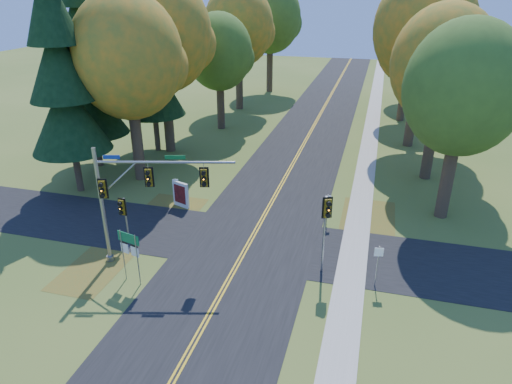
% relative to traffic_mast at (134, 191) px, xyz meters
% --- Properties ---
extents(ground, '(160.00, 160.00, 0.00)m').
position_rel_traffic_mast_xyz_m(ground, '(5.30, 1.58, -4.32)').
color(ground, '#41591F').
rests_on(ground, ground).
extents(road_main, '(8.00, 160.00, 0.02)m').
position_rel_traffic_mast_xyz_m(road_main, '(5.30, 1.58, -4.31)').
color(road_main, black).
rests_on(road_main, ground).
extents(road_cross, '(60.00, 6.00, 0.02)m').
position_rel_traffic_mast_xyz_m(road_cross, '(5.30, 3.58, -4.31)').
color(road_cross, black).
rests_on(road_cross, ground).
extents(centerline_left, '(0.10, 160.00, 0.01)m').
position_rel_traffic_mast_xyz_m(centerline_left, '(5.20, 1.58, -4.30)').
color(centerline_left, gold).
rests_on(centerline_left, road_main).
extents(centerline_right, '(0.10, 160.00, 0.01)m').
position_rel_traffic_mast_xyz_m(centerline_right, '(5.40, 1.58, -4.30)').
color(centerline_right, gold).
rests_on(centerline_right, road_main).
extents(sidewalk_east, '(1.60, 160.00, 0.06)m').
position_rel_traffic_mast_xyz_m(sidewalk_east, '(11.50, 1.58, -4.29)').
color(sidewalk_east, '#9E998E').
rests_on(sidewalk_east, ground).
extents(leaf_patch_w_near, '(4.00, 6.00, 0.00)m').
position_rel_traffic_mast_xyz_m(leaf_patch_w_near, '(-1.20, 5.58, -4.32)').
color(leaf_patch_w_near, brown).
rests_on(leaf_patch_w_near, ground).
extents(leaf_patch_e, '(3.50, 8.00, 0.00)m').
position_rel_traffic_mast_xyz_m(leaf_patch_e, '(12.10, 7.58, -4.32)').
color(leaf_patch_e, brown).
rests_on(leaf_patch_e, ground).
extents(leaf_patch_w_far, '(3.00, 5.00, 0.00)m').
position_rel_traffic_mast_xyz_m(leaf_patch_w_far, '(-2.20, -1.42, -4.32)').
color(leaf_patch_w_far, brown).
rests_on(leaf_patch_w_far, ground).
extents(tree_w_a, '(8.00, 8.00, 14.15)m').
position_rel_traffic_mast_xyz_m(tree_w_a, '(-5.83, 10.96, 5.16)').
color(tree_w_a, '#38281C').
rests_on(tree_w_a, ground).
extents(tree_e_a, '(7.20, 7.20, 12.73)m').
position_rel_traffic_mast_xyz_m(tree_e_a, '(16.86, 10.36, 4.21)').
color(tree_e_a, '#38281C').
rests_on(tree_e_a, ground).
extents(tree_w_b, '(8.60, 8.60, 15.38)m').
position_rel_traffic_mast_xyz_m(tree_w_b, '(-6.42, 17.87, 6.04)').
color(tree_w_b, '#38281C').
rests_on(tree_w_b, ground).
extents(tree_e_b, '(7.60, 7.60, 13.33)m').
position_rel_traffic_mast_xyz_m(tree_e_b, '(16.27, 17.16, 4.58)').
color(tree_e_b, '#38281C').
rests_on(tree_e_b, ground).
extents(tree_w_c, '(6.80, 6.80, 11.91)m').
position_rel_traffic_mast_xyz_m(tree_w_c, '(-4.24, 26.05, 3.62)').
color(tree_w_c, '#38281C').
rests_on(tree_w_c, ground).
extents(tree_e_c, '(8.80, 8.80, 15.79)m').
position_rel_traffic_mast_xyz_m(tree_e_c, '(15.18, 25.27, 6.34)').
color(tree_e_c, '#38281C').
rests_on(tree_e_c, ground).
extents(tree_w_d, '(8.20, 8.20, 14.56)m').
position_rel_traffic_mast_xyz_m(tree_w_d, '(-4.83, 34.77, 5.46)').
color(tree_w_d, '#38281C').
rests_on(tree_w_d, ground).
extents(tree_e_d, '(7.00, 7.00, 12.32)m').
position_rel_traffic_mast_xyz_m(tree_e_d, '(14.56, 34.45, 3.92)').
color(tree_e_d, '#38281C').
rests_on(tree_e_d, ground).
extents(tree_w_e, '(8.40, 8.40, 14.97)m').
position_rel_traffic_mast_xyz_m(tree_w_e, '(-3.62, 45.67, 5.75)').
color(tree_w_e, '#38281C').
rests_on(tree_w_e, ground).
extents(tree_e_e, '(7.80, 7.80, 13.74)m').
position_rel_traffic_mast_xyz_m(tree_e_e, '(15.77, 45.16, 4.87)').
color(tree_e_e, '#38281C').
rests_on(tree_e_e, ground).
extents(pine_a, '(5.60, 5.60, 19.48)m').
position_rel_traffic_mast_xyz_m(pine_a, '(-9.20, 7.58, 4.86)').
color(pine_a, '#38281C').
rests_on(pine_a, ground).
extents(pine_b, '(5.60, 5.60, 17.31)m').
position_rel_traffic_mast_xyz_m(pine_b, '(-10.70, 12.58, 3.84)').
color(pine_b, '#38281C').
rests_on(pine_b, ground).
extents(pine_c, '(5.60, 5.60, 20.56)m').
position_rel_traffic_mast_xyz_m(pine_c, '(-7.70, 17.58, 5.37)').
color(pine_c, '#38281C').
rests_on(pine_c, ground).
extents(traffic_mast, '(7.20, 2.27, 6.72)m').
position_rel_traffic_mast_xyz_m(traffic_mast, '(0.00, 0.00, 0.00)').
color(traffic_mast, gray).
rests_on(traffic_mast, ground).
extents(east_signal_pole, '(0.50, 0.60, 4.56)m').
position_rel_traffic_mast_xyz_m(east_signal_pole, '(10.00, 1.50, -0.86)').
color(east_signal_pole, gray).
rests_on(east_signal_pole, ground).
extents(ped_signal_pole, '(0.49, 0.56, 3.07)m').
position_rel_traffic_mast_xyz_m(ped_signal_pole, '(-1.73, 1.39, -2.04)').
color(ped_signal_pole, gray).
rests_on(ped_signal_pole, ground).
extents(route_sign_cluster, '(1.35, 0.37, 2.96)m').
position_rel_traffic_mast_xyz_m(route_sign_cluster, '(0.50, -1.90, -2.23)').
color(route_sign_cluster, gray).
rests_on(route_sign_cluster, ground).
extents(info_kiosk, '(1.31, 0.64, 1.85)m').
position_rel_traffic_mast_xyz_m(info_kiosk, '(-0.67, 7.01, -3.40)').
color(info_kiosk, silver).
rests_on(info_kiosk, ground).
extents(reg_sign_e_north, '(0.38, 0.17, 2.10)m').
position_rel_traffic_mast_xyz_m(reg_sign_e_north, '(9.50, 7.13, -2.88)').
color(reg_sign_e_north, gray).
rests_on(reg_sign_e_north, ground).
extents(reg_sign_e_south, '(0.45, 0.11, 2.35)m').
position_rel_traffic_mast_xyz_m(reg_sign_e_south, '(12.78, 1.07, -2.71)').
color(reg_sign_e_south, gray).
rests_on(reg_sign_e_south, ground).
extents(reg_sign_w, '(0.36, 0.19, 2.02)m').
position_rel_traffic_mast_xyz_m(reg_sign_w, '(-1.11, 7.20, -2.94)').
color(reg_sign_w, gray).
rests_on(reg_sign_w, ground).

